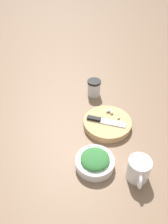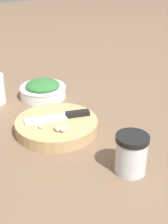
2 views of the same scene
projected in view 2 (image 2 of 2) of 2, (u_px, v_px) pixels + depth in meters
ground_plane at (102, 125)px, 0.89m from camera, size 5.00×5.00×0.00m
cutting_board at (57, 125)px, 0.85m from camera, size 0.22×0.22×0.03m
chef_knife at (61, 116)px, 0.86m from camera, size 0.09×0.18×0.01m
garlic_cloves at (59, 128)px, 0.79m from camera, size 0.07×0.06×0.02m
herb_bowl at (43, 89)px, 1.05m from camera, size 0.16×0.16×0.06m
spice_jar at (131, 154)px, 0.68m from camera, size 0.07×0.07×0.09m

